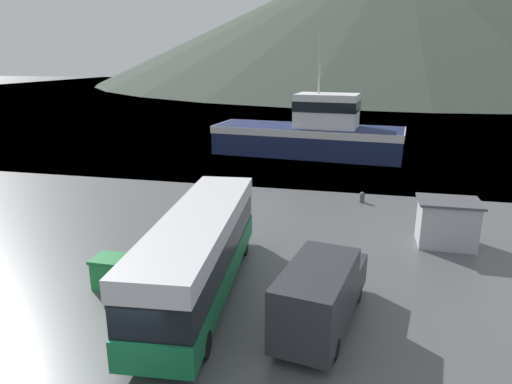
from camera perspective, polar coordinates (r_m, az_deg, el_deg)
name	(u,v)px	position (r m, az deg, el deg)	size (l,w,h in m)	color
ground_plane	(132,376)	(14.99, -15.27, -21.32)	(400.00, 400.00, 0.00)	#515456
water_surface	(343,87)	(151.52, 10.78, 12.72)	(240.00, 240.00, 0.00)	slate
hill_backdrop	(399,12)	(199.19, 17.39, 20.66)	(230.16, 230.16, 52.38)	#3D473D
tour_bus	(200,250)	(17.97, -7.02, -7.16)	(3.50, 11.46, 3.36)	#146B3D
delivery_van	(321,292)	(16.15, 8.15, -12.32)	(3.02, 6.33, 2.50)	#2D2D33
fishing_boat	(311,132)	(44.29, 6.93, 7.39)	(18.35, 7.37, 11.01)	#19234C
storage_bin	(110,271)	(19.85, -17.80, -9.42)	(1.26, 1.21, 1.27)	green
dock_kiosk	(447,222)	(24.62, 22.76, -3.53)	(2.96, 2.21, 2.33)	#B2B2B7
mooring_bollard	(362,197)	(30.39, 13.14, -0.58)	(0.36, 0.36, 0.70)	#4C4C51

